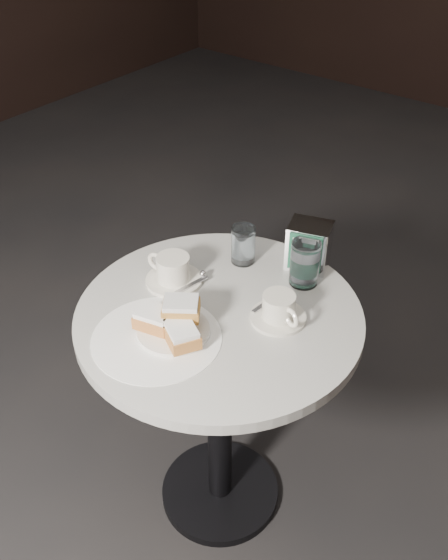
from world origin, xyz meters
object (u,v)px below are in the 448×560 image
beignet_plate (173,324)px  coffee_cup_right (279,309)px  cafe_table (219,370)px  water_glass_right (305,264)px  napkin_dispenser (309,246)px  water_glass_left (243,245)px  coffee_cup_left (173,271)px

beignet_plate → coffee_cup_right: (0.16, 0.19, -0.00)m
cafe_table → coffee_cup_right: 0.27m
coffee_cup_right → water_glass_right: 0.17m
beignet_plate → napkin_dispenser: napkin_dispenser is taller
cafe_table → napkin_dispenser: 0.40m
cafe_table → water_glass_left: water_glass_left is taller
water_glass_left → cafe_table: bearing=-68.6°
beignet_plate → coffee_cup_left: beignet_plate is taller
cafe_table → napkin_dispenser: (0.07, 0.30, 0.26)m
coffee_cup_right → water_glass_right: size_ratio=1.44×
cafe_table → coffee_cup_left: coffee_cup_left is taller
beignet_plate → coffee_cup_left: 0.20m
water_glass_left → coffee_cup_left: bearing=-115.1°
water_glass_left → napkin_dispenser: size_ratio=0.80×
cafe_table → water_glass_left: 0.33m
beignet_plate → water_glass_right: (0.13, 0.35, 0.03)m
coffee_cup_left → water_glass_left: 0.20m
water_glass_left → napkin_dispenser: bearing=30.8°
cafe_table → water_glass_left: bearing=111.4°
cafe_table → beignet_plate: (-0.03, -0.13, 0.23)m
coffee_cup_left → water_glass_right: 0.33m
water_glass_right → cafe_table: bearing=-113.1°
cafe_table → water_glass_right: bearing=66.9°
cafe_table → napkin_dispenser: size_ratio=5.75×
cafe_table → coffee_cup_left: size_ratio=4.65×
beignet_plate → coffee_cup_right: size_ratio=1.08×
cafe_table → beignet_plate: size_ratio=3.96×
cafe_table → water_glass_left: (-0.08, 0.21, 0.25)m
napkin_dispenser → water_glass_left: bearing=-167.4°
water_glass_right → napkin_dispenser: bearing=114.3°
beignet_plate → napkin_dispenser: size_ratio=1.45×
coffee_cup_right → water_glass_right: water_glass_right is taller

